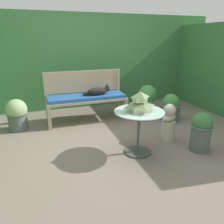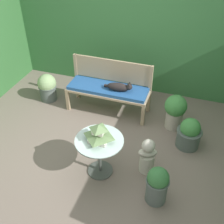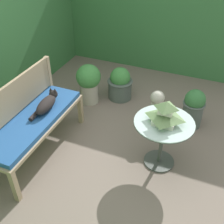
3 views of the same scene
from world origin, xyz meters
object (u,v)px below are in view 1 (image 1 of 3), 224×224
at_px(potted_plant_table_far, 147,99).
at_px(potted_plant_path_edge, 170,108).
at_px(patio_table, 139,120).
at_px(pagoda_birdhouse, 140,103).
at_px(potted_plant_bench_left, 17,114).
at_px(cat, 99,91).
at_px(garden_bust, 169,123).
at_px(garden_bench, 87,99).
at_px(potted_plant_bench_right, 201,131).

relative_size(potted_plant_table_far, potted_plant_path_edge, 1.21).
height_order(patio_table, potted_plant_path_edge, patio_table).
xyz_separation_m(pagoda_birdhouse, potted_plant_bench_left, (-1.67, 1.47, -0.46)).
bearing_deg(potted_plant_bench_left, cat, -0.48).
bearing_deg(potted_plant_bench_left, garden_bust, -27.78).
height_order(garden_bench, garden_bust, garden_bust).
height_order(pagoda_birdhouse, potted_plant_bench_right, pagoda_birdhouse).
bearing_deg(potted_plant_bench_left, potted_plant_table_far, -1.56).
distance_m(patio_table, potted_plant_bench_left, 2.23).
bearing_deg(patio_table, pagoda_birdhouse, -63.43).
bearing_deg(garden_bust, potted_plant_path_edge, 34.85).
bearing_deg(potted_plant_bench_right, patio_table, 165.43).
xyz_separation_m(patio_table, potted_plant_table_far, (0.88, 1.40, -0.13)).
relative_size(garden_bench, potted_plant_bench_right, 2.62).
height_order(garden_bench, patio_table, patio_table).
height_order(potted_plant_bench_left, potted_plant_bench_right, potted_plant_bench_right).
distance_m(patio_table, pagoda_birdhouse, 0.25).
distance_m(garden_bust, potted_plant_path_edge, 0.91).
distance_m(garden_bust, potted_plant_bench_left, 2.63).
bearing_deg(cat, garden_bust, -60.47).
xyz_separation_m(garden_bench, potted_plant_path_edge, (1.58, -0.51, -0.20)).
distance_m(patio_table, potted_plant_path_edge, 1.56).
bearing_deg(cat, potted_plant_bench_left, 175.13).
xyz_separation_m(cat, potted_plant_path_edge, (1.34, -0.47, -0.35)).
bearing_deg(patio_table, cat, 96.40).
height_order(garden_bust, potted_plant_table_far, potted_plant_table_far).
distance_m(cat, garden_bust, 1.50).
relative_size(garden_bust, potted_plant_table_far, 0.92).
distance_m(potted_plant_bench_left, potted_plant_path_edge, 2.89).
distance_m(pagoda_birdhouse, potted_plant_path_edge, 1.61).
bearing_deg(cat, potted_plant_bench_right, -62.36).
bearing_deg(patio_table, potted_plant_bench_right, -14.57).
height_order(garden_bench, potted_plant_path_edge, potted_plant_path_edge).
relative_size(pagoda_birdhouse, potted_plant_bench_right, 0.57).
bearing_deg(pagoda_birdhouse, patio_table, 116.57).
bearing_deg(potted_plant_bench_right, pagoda_birdhouse, 165.43).
xyz_separation_m(cat, potted_plant_bench_right, (1.05, -1.68, -0.30)).
bearing_deg(patio_table, potted_plant_table_far, 57.91).
xyz_separation_m(pagoda_birdhouse, potted_plant_bench_right, (0.89, -0.23, -0.45)).
bearing_deg(patio_table, garden_bust, 20.26).
bearing_deg(cat, potted_plant_table_far, -7.52).
relative_size(garden_bust, potted_plant_bench_right, 1.02).
bearing_deg(potted_plant_bench_left, potted_plant_path_edge, -9.57).
bearing_deg(garden_bench, potted_plant_table_far, -4.60).
distance_m(potted_plant_bench_right, potted_plant_path_edge, 1.25).
distance_m(pagoda_birdhouse, potted_plant_bench_left, 2.27).
xyz_separation_m(garden_bust, potted_plant_bench_left, (-2.33, 1.22, 0.01)).
xyz_separation_m(pagoda_birdhouse, potted_plant_path_edge, (1.18, 0.99, -0.49)).
height_order(pagoda_birdhouse, potted_plant_table_far, pagoda_birdhouse).
distance_m(patio_table, garden_bust, 0.73).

